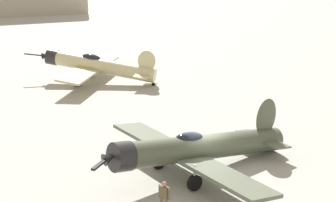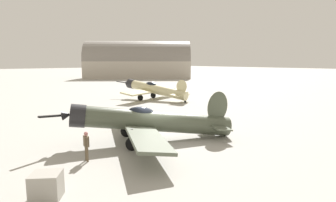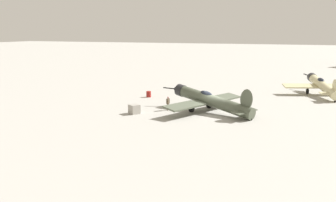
{
  "view_description": "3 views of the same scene",
  "coord_description": "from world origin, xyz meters",
  "views": [
    {
      "loc": [
        11.55,
        -23.74,
        11.69
      ],
      "look_at": [
        -5.39,
        5.46,
        1.6
      ],
      "focal_mm": 58.19,
      "sensor_mm": 36.0,
      "label": 1
    },
    {
      "loc": [
        14.34,
        -11.02,
        5.29
      ],
      "look_at": [
        -5.39,
        5.46,
        1.6
      ],
      "focal_mm": 29.85,
      "sensor_mm": 36.0,
      "label": 2
    },
    {
      "loc": [
        39.05,
        9.2,
        9.21
      ],
      "look_at": [
        0.59,
        -5.18,
        1.1
      ],
      "focal_mm": 38.81,
      "sensor_mm": 36.0,
      "label": 3
    }
  ],
  "objects": [
    {
      "name": "airplane_foreground",
      "position": [
        -0.22,
        -0.47,
        1.37
      ],
      "size": [
        11.38,
        11.8,
        3.29
      ],
      "rotation": [
        0.0,
        0.0,
        4.27
      ],
      "color": "#4C5442",
      "rests_on": "ground_plane"
    },
    {
      "name": "ground_plane",
      "position": [
        0.0,
        0.0,
        0.0
      ],
      "size": [
        400.0,
        400.0,
        0.0
      ],
      "primitive_type": "plane",
      "color": "#A8A59E"
    },
    {
      "name": "airplane_mid_apron",
      "position": [
        -16.02,
        11.79,
        1.49
      ],
      "size": [
        10.91,
        10.34,
        3.01
      ],
      "rotation": [
        0.0,
        0.0,
        3.46
      ],
      "color": "beige",
      "rests_on": "ground_plane"
    },
    {
      "name": "ground_crew_mechanic",
      "position": [
        0.59,
        -5.18,
        0.97
      ],
      "size": [
        0.62,
        0.29,
        1.6
      ],
      "rotation": [
        0.0,
        0.0,
        1.39
      ],
      "color": "brown",
      "rests_on": "ground_plane"
    }
  ]
}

